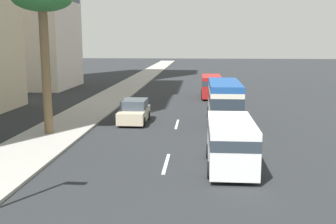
{
  "coord_description": "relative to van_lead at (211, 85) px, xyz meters",
  "views": [
    {
      "loc": [
        -2.7,
        -1.55,
        5.84
      ],
      "look_at": [
        19.23,
        0.19,
        1.89
      ],
      "focal_mm": 42.59,
      "sensor_mm": 36.0,
      "label": 1
    }
  ],
  "objects": [
    {
      "name": "lane_stripe_mid",
      "position": [
        -22.85,
        2.78,
        -1.3
      ],
      "size": [
        3.2,
        0.16,
        0.01
      ],
      "primitive_type": "cube",
      "color": "silver",
      "rests_on": "ground_plane"
    },
    {
      "name": "van_lead",
      "position": [
        0.0,
        0.0,
        0.0
      ],
      "size": [
        5.38,
        2.08,
        2.28
      ],
      "color": "#A51E1E",
      "rests_on": "ground_plane"
    },
    {
      "name": "van_third",
      "position": [
        -23.22,
        -0.25,
        -0.02
      ],
      "size": [
        5.09,
        2.18,
        2.24
      ],
      "color": "white",
      "rests_on": "ground_plane"
    },
    {
      "name": "lane_stripe_far",
      "position": [
        -13.64,
        2.78,
        -1.3
      ],
      "size": [
        3.2,
        0.16,
        0.01
      ],
      "primitive_type": "cube",
      "color": "silver",
      "rests_on": "ground_plane"
    },
    {
      "name": "minibus_fourth",
      "position": [
        -12.5,
        -0.58,
        0.3
      ],
      "size": [
        6.88,
        2.32,
        2.93
      ],
      "color": "silver",
      "rests_on": "ground_plane"
    },
    {
      "name": "palm_tree",
      "position": [
        -17.57,
        10.59,
        6.61
      ],
      "size": [
        3.57,
        3.57,
        8.99
      ],
      "color": "brown",
      "rests_on": "sidewalk_right"
    },
    {
      "name": "car_second",
      "position": [
        -13.23,
        5.89,
        -0.53
      ],
      "size": [
        4.13,
        1.91,
        1.65
      ],
      "rotation": [
        0.0,
        0.0,
        3.14
      ],
      "color": "beige",
      "rests_on": "ground_plane"
    },
    {
      "name": "ground_plane",
      "position": [
        -7.04,
        2.78,
        -1.31
      ],
      "size": [
        198.0,
        198.0,
        0.0
      ],
      "primitive_type": "plane",
      "color": "#26282B"
    },
    {
      "name": "sidewalk_right",
      "position": [
        -7.04,
        10.33,
        -1.24
      ],
      "size": [
        162.0,
        3.95,
        0.15
      ],
      "primitive_type": "cube",
      "color": "#9E9B93",
      "rests_on": "ground_plane"
    }
  ]
}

